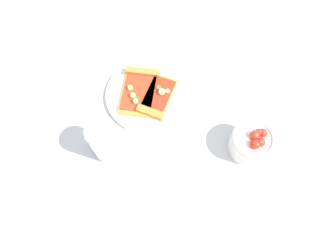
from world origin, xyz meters
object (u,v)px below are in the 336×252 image
at_px(plate, 148,95).
at_px(salad_bowl, 251,142).
at_px(pizza_slice_near, 157,99).
at_px(pizza_slice_far, 139,88).
at_px(soda_glass, 106,142).

bearing_deg(plate, salad_bowl, 77.01).
distance_m(pizza_slice_near, salad_bowl, 0.28).
distance_m(plate, salad_bowl, 0.31).
xyz_separation_m(pizza_slice_near, pizza_slice_far, (-0.02, -0.06, -0.00)).
distance_m(plate, soda_glass, 0.20).
bearing_deg(soda_glass, pizza_slice_near, 156.37).
height_order(plate, pizza_slice_far, pizza_slice_far).
height_order(pizza_slice_far, salad_bowl, salad_bowl).
relative_size(plate, salad_bowl, 2.28).
relative_size(pizza_slice_near, salad_bowl, 1.29).
distance_m(salad_bowl, soda_glass, 0.36).
bearing_deg(plate, pizza_slice_far, -103.85).
height_order(plate, pizza_slice_near, pizza_slice_near).
bearing_deg(pizza_slice_near, plate, -112.83).
distance_m(plate, pizza_slice_far, 0.03).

